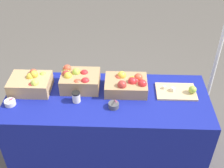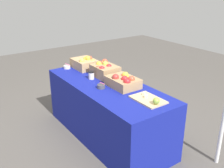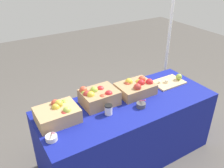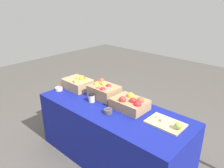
# 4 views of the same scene
# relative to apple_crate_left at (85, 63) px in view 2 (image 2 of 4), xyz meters

# --- Properties ---
(ground_plane) EXTENTS (10.00, 10.00, 0.00)m
(ground_plane) POSITION_rel_apple_crate_left_xyz_m (0.72, -0.09, -0.82)
(ground_plane) COLOR #56514C
(table) EXTENTS (1.90, 0.76, 0.74)m
(table) POSITION_rel_apple_crate_left_xyz_m (0.72, -0.09, -0.45)
(table) COLOR navy
(table) RESTS_ON ground_plane
(apple_crate_left) EXTENTS (0.38, 0.29, 0.19)m
(apple_crate_left) POSITION_rel_apple_crate_left_xyz_m (0.00, 0.00, 0.00)
(apple_crate_left) COLOR tan
(apple_crate_left) RESTS_ON table
(apple_crate_middle) EXTENTS (0.36, 0.28, 0.20)m
(apple_crate_middle) POSITION_rel_apple_crate_left_xyz_m (0.45, 0.05, 0.01)
(apple_crate_middle) COLOR tan
(apple_crate_middle) RESTS_ON table
(apple_crate_right) EXTENTS (0.40, 0.29, 0.17)m
(apple_crate_right) POSITION_rel_apple_crate_left_xyz_m (0.91, 0.03, -0.00)
(apple_crate_right) COLOR tan
(apple_crate_right) RESTS_ON table
(cutting_board_front) EXTENTS (0.37, 0.25, 0.09)m
(cutting_board_front) POSITION_rel_apple_crate_left_xyz_m (1.40, 0.00, -0.06)
(cutting_board_front) COLOR #D1B284
(cutting_board_front) RESTS_ON table
(sample_bowl_near) EXTENTS (0.10, 0.10, 0.09)m
(sample_bowl_near) POSITION_rel_apple_crate_left_xyz_m (0.79, -0.22, -0.05)
(sample_bowl_near) COLOR #4C4C51
(sample_bowl_near) RESTS_ON table
(sample_bowl_mid) EXTENTS (0.10, 0.10, 0.09)m
(sample_bowl_mid) POSITION_rel_apple_crate_left_xyz_m (-0.14, -0.22, -0.05)
(sample_bowl_mid) COLOR silver
(sample_bowl_mid) RESTS_ON table
(coffee_cup) EXTENTS (0.08, 0.08, 0.10)m
(coffee_cup) POSITION_rel_apple_crate_left_xyz_m (0.45, -0.15, -0.03)
(coffee_cup) COLOR silver
(coffee_cup) RESTS_ON table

